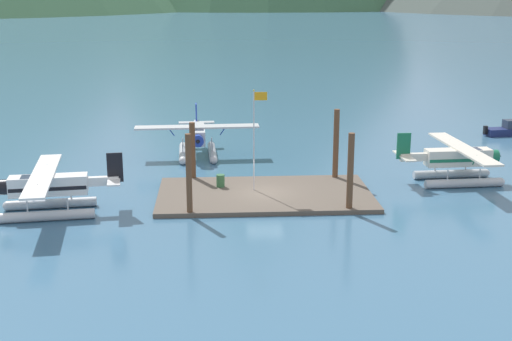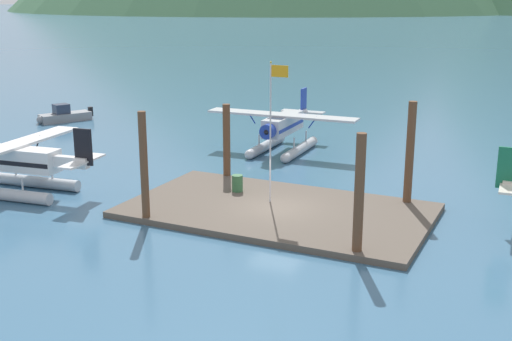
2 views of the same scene
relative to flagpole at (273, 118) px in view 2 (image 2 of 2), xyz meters
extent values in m
plane|color=#38607F|center=(0.59, -0.69, -4.60)|extent=(1200.00, 1200.00, 0.00)
cube|color=brown|center=(0.59, -0.69, -4.45)|extent=(14.62, 8.43, 0.30)
cylinder|color=brown|center=(-4.42, -4.59, -1.94)|extent=(0.37, 0.37, 5.31)
cylinder|color=brown|center=(5.74, -4.37, -2.00)|extent=(0.41, 0.41, 5.18)
cylinder|color=brown|center=(-4.43, 3.51, -2.38)|extent=(0.42, 0.42, 4.44)
cylinder|color=brown|center=(6.11, 2.99, -1.90)|extent=(0.41, 0.41, 5.39)
cylinder|color=silver|center=(-0.11, 0.00, -0.84)|extent=(0.08, 0.08, 6.92)
cube|color=orange|center=(0.34, 0.00, 2.27)|extent=(0.90, 0.03, 0.56)
sphere|color=gold|center=(-0.11, 0.00, 2.67)|extent=(0.10, 0.10, 0.10)
cylinder|color=#33663D|center=(-2.42, 0.91, -3.86)|extent=(0.58, 0.58, 0.88)
torus|color=#33663D|center=(-2.42, 0.91, -3.86)|extent=(0.62, 0.62, 0.04)
cube|color=#196B47|center=(10.81, 1.72, -1.71)|extent=(1.00, 0.17, 1.90)
cube|color=silver|center=(10.91, 1.72, -2.46)|extent=(0.96, 3.24, 0.10)
cylinder|color=#B7BABF|center=(-3.01, 11.36, -4.28)|extent=(0.85, 5.62, 0.64)
sphere|color=#B7BABF|center=(-2.91, 8.56, -4.28)|extent=(0.64, 0.64, 0.64)
cylinder|color=#B7BABF|center=(-5.51, 11.27, -4.28)|extent=(0.85, 5.62, 0.64)
sphere|color=#B7BABF|center=(-5.41, 8.47, -4.28)|extent=(0.64, 0.64, 0.64)
cylinder|color=#B7BABF|center=(-2.97, 10.16, -3.61)|extent=(0.10, 0.10, 0.70)
cylinder|color=#B7BABF|center=(-3.06, 12.56, -3.61)|extent=(0.10, 0.10, 0.70)
cylinder|color=#B7BABF|center=(-5.47, 10.07, -3.61)|extent=(0.10, 0.10, 0.70)
cylinder|color=#B7BABF|center=(-5.56, 12.47, -3.61)|extent=(0.10, 0.10, 0.70)
cube|color=silver|center=(-4.26, 11.31, -2.66)|extent=(1.42, 4.84, 1.20)
cube|color=#1E389E|center=(-4.26, 11.31, -2.76)|extent=(1.44, 4.75, 0.24)
cube|color=#283347|center=(-4.22, 10.23, -2.33)|extent=(1.09, 1.14, 0.56)
cube|color=silver|center=(-4.25, 11.01, -1.99)|extent=(10.45, 1.79, 0.14)
cylinder|color=#1E389E|center=(-2.05, 11.10, -2.32)|extent=(0.62, 0.10, 0.84)
cylinder|color=#1E389E|center=(-6.45, 10.93, -2.32)|extent=(0.62, 0.10, 0.84)
cylinder|color=#1E389E|center=(-4.16, 8.62, -2.66)|extent=(0.98, 0.64, 0.96)
cone|color=black|center=(-4.14, 8.17, -2.66)|extent=(0.37, 0.36, 0.36)
cube|color=silver|center=(-4.39, 14.56, -2.56)|extent=(0.52, 2.22, 0.56)
cube|color=#1E389E|center=(-4.42, 15.46, -1.71)|extent=(0.16, 1.00, 1.90)
cube|color=silver|center=(-4.42, 15.36, -2.46)|extent=(3.23, 0.92, 0.10)
cylinder|color=#B7BABF|center=(-13.11, -4.89, -4.28)|extent=(5.64, 1.30, 0.64)
cylinder|color=#B7BABF|center=(-13.41, -2.41, -4.28)|extent=(5.64, 1.30, 0.64)
cylinder|color=#B7BABF|center=(-11.92, -4.75, -3.61)|extent=(0.10, 0.10, 0.70)
cylinder|color=#B7BABF|center=(-14.60, -2.55, -3.61)|extent=(0.10, 0.10, 0.70)
cylinder|color=#B7BABF|center=(-12.22, -2.27, -3.61)|extent=(0.10, 0.10, 0.70)
cube|color=white|center=(-13.26, -3.65, -2.66)|extent=(4.91, 1.80, 1.20)
cube|color=black|center=(-13.26, -3.65, -2.76)|extent=(4.82, 1.81, 0.24)
cube|color=#283347|center=(-14.33, -3.78, -2.33)|extent=(1.22, 1.18, 0.56)
cube|color=white|center=(-13.56, -3.69, -1.99)|extent=(2.62, 10.49, 0.14)
cylinder|color=black|center=(-13.82, -1.50, -2.32)|extent=(0.15, 0.63, 0.84)
cube|color=white|center=(-10.03, -3.26, -2.56)|extent=(2.24, 0.70, 0.56)
cube|color=black|center=(-9.14, -3.16, -1.71)|extent=(1.01, 0.24, 1.90)
cube|color=white|center=(-9.24, -3.17, -2.46)|extent=(1.17, 3.27, 0.10)
cube|color=gray|center=(-25.37, 13.67, -4.25)|extent=(3.27, 4.42, 0.70)
sphere|color=gray|center=(-26.34, 11.81, -4.25)|extent=(0.70, 0.70, 0.70)
cube|color=#283347|center=(-25.51, 13.41, -3.50)|extent=(1.53, 1.57, 0.80)
cube|color=black|center=(-24.32, 15.70, -4.00)|extent=(0.47, 0.45, 0.80)
camera|label=1|loc=(-2.74, -45.81, 9.41)|focal=48.25mm
camera|label=2|loc=(12.65, -28.39, 5.75)|focal=45.54mm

